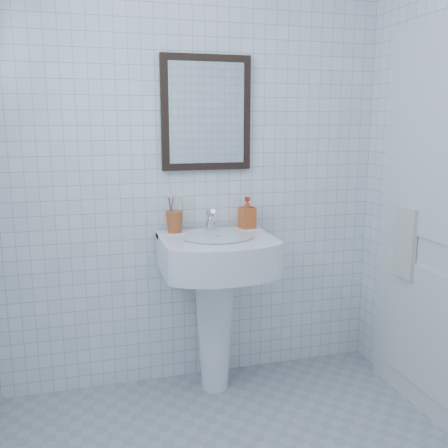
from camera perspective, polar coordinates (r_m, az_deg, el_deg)
name	(u,v)px	position (r m, az deg, el deg)	size (l,w,h in m)	color
wall_back	(194,168)	(2.81, -3.45, 6.41)	(2.20, 0.02, 2.50)	white
washbasin	(216,287)	(2.76, -0.96, -7.21)	(0.59, 0.44, 0.92)	white
faucet	(211,222)	(2.77, -1.54, 0.27)	(0.05, 0.12, 0.13)	silver
toothbrush_cup	(174,222)	(2.75, -5.69, 0.25)	(0.10, 0.10, 0.12)	#B45023
soap_dispenser	(247,213)	(2.84, 2.66, 1.31)	(0.08, 0.08, 0.18)	#C94513
wall_mirror	(206,113)	(2.80, -2.04, 12.54)	(0.50, 0.04, 0.62)	black
bathroom_door	(431,224)	(2.72, 22.61, 0.04)	(0.04, 0.80, 2.00)	silver
towel_ring	(411,209)	(2.81, 20.57, 1.58)	(0.18, 0.18, 0.01)	silver
hand_towel	(405,243)	(2.84, 19.99, -2.02)	(0.03, 0.16, 0.38)	silver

